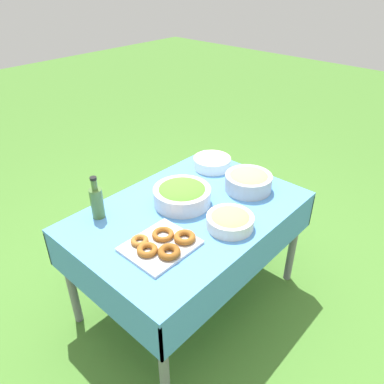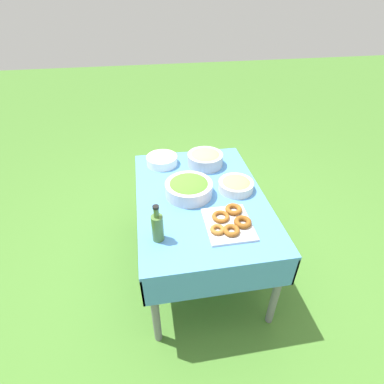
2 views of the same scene
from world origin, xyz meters
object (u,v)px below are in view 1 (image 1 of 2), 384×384
object	(u,v)px
salad_bowl	(182,194)
pasta_bowl	(248,180)
donut_platter	(162,244)
plate_stack	(212,163)
olive_oil_bottle	(97,202)
bread_bowl	(230,220)

from	to	relation	value
salad_bowl	pasta_bowl	bearing A→B (deg)	152.99
pasta_bowl	donut_platter	xyz separation A→B (m)	(0.74, 0.01, -0.04)
donut_platter	plate_stack	distance (m)	0.89
salad_bowl	pasta_bowl	distance (m)	0.43
salad_bowl	olive_oil_bottle	distance (m)	0.48
plate_stack	bread_bowl	world-z (taller)	bread_bowl
bread_bowl	salad_bowl	bearing A→B (deg)	-89.41
salad_bowl	plate_stack	world-z (taller)	salad_bowl
plate_stack	olive_oil_bottle	size ratio (longest dim) A/B	1.01
salad_bowl	donut_platter	size ratio (longest dim) A/B	0.94
salad_bowl	pasta_bowl	world-z (taller)	pasta_bowl
bread_bowl	donut_platter	bearing A→B (deg)	-21.82
pasta_bowl	olive_oil_bottle	world-z (taller)	olive_oil_bottle
salad_bowl	pasta_bowl	size ratio (longest dim) A/B	1.16
donut_platter	plate_stack	xyz separation A→B (m)	(-0.81, -0.35, 0.02)
pasta_bowl	donut_platter	bearing A→B (deg)	0.49
pasta_bowl	donut_platter	distance (m)	0.74
donut_platter	olive_oil_bottle	distance (m)	0.46
pasta_bowl	plate_stack	world-z (taller)	pasta_bowl
plate_stack	olive_oil_bottle	world-z (taller)	olive_oil_bottle
donut_platter	olive_oil_bottle	bearing A→B (deg)	-83.38
olive_oil_bottle	bread_bowl	xyz separation A→B (m)	(-0.41, 0.60, -0.06)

